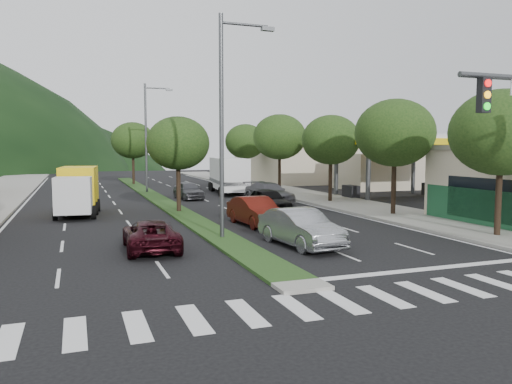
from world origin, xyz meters
name	(u,v)px	position (x,y,z in m)	size (l,w,h in m)	color
ground	(295,284)	(0.00, 0.00, 0.00)	(160.00, 160.00, 0.00)	black
sidewalk_right	(307,196)	(12.50, 25.00, 0.07)	(5.00, 90.00, 0.15)	gray
median	(155,197)	(0.00, 28.00, 0.06)	(1.60, 56.00, 0.12)	#1E3B15
crosswalk	(326,303)	(0.00, -2.00, 0.01)	(19.00, 2.20, 0.01)	silver
gas_canopy	(393,142)	(19.00, 22.00, 4.65)	(12.20, 8.20, 5.25)	silver
bldg_right_far	(292,160)	(19.50, 44.00, 2.60)	(10.00, 16.00, 5.20)	beige
tree_r_a	(501,133)	(12.00, 4.00, 4.82)	(4.60, 4.60, 6.63)	black
tree_r_b	(395,133)	(12.00, 12.00, 5.04)	(4.80, 4.80, 6.94)	black
tree_r_c	(331,140)	(12.00, 20.00, 4.75)	(4.40, 4.40, 6.48)	black
tree_r_d	(280,137)	(12.00, 30.00, 5.18)	(5.00, 5.00, 7.17)	black
tree_r_e	(245,141)	(12.00, 40.00, 4.89)	(4.60, 4.60, 6.71)	black
tree_med_near	(178,143)	(0.00, 18.00, 4.43)	(4.00, 4.00, 6.02)	black
tree_med_far	(133,140)	(0.00, 44.00, 5.01)	(4.80, 4.80, 6.94)	black
streetlight_near	(226,115)	(0.21, 8.00, 5.58)	(2.60, 0.25, 10.00)	#47494C
streetlight_mid	(148,132)	(0.21, 33.00, 5.58)	(2.60, 0.25, 10.00)	#47494C
sedan_silver	(300,228)	(2.64, 5.30, 0.79)	(1.67, 4.78, 1.58)	#93959A
suv_maroon	(151,235)	(-3.39, 6.64, 0.62)	(2.05, 4.46, 1.24)	black
car_queue_a	(268,200)	(5.50, 16.29, 0.77)	(1.82, 4.53, 1.54)	black
car_queue_b	(269,193)	(7.51, 21.29, 0.77)	(2.16, 5.30, 1.54)	#48474C
car_queue_c	(256,211)	(2.82, 11.29, 0.76)	(1.62, 4.64, 1.53)	#57150E
car_queue_d	(233,185)	(7.76, 31.29, 0.64)	(2.12, 4.59, 1.28)	black
car_queue_e	(188,190)	(2.43, 26.29, 0.72)	(1.70, 4.22, 1.44)	#48494D
box_truck	(78,192)	(-6.06, 19.07, 1.40)	(2.83, 6.18, 2.95)	silver
motorhome	(228,175)	(7.03, 30.25, 1.72)	(3.52, 8.65, 3.23)	silver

